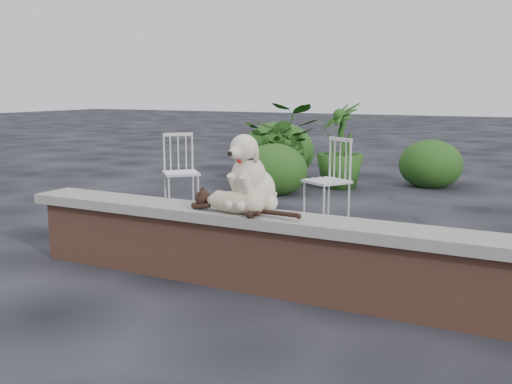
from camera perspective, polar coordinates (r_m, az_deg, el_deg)
The scene contains 10 objects.
ground at distance 4.21m, azimuth 12.43°, elevation -11.10°, with size 60.00×60.00×0.00m, color black.
brick_wall at distance 4.12m, azimuth 12.56°, elevation -7.85°, with size 6.00×0.30×0.50m, color brown.
capstone at distance 4.05m, azimuth 12.71°, elevation -3.93°, with size 6.20×0.40×0.08m, color slate.
dog at distance 4.44m, azimuth -0.15°, elevation 1.99°, with size 0.39×0.52×0.60m, color beige, non-canonical shape.
cat at distance 4.38m, azimuth -1.99°, elevation -0.87°, with size 1.09×0.26×0.18m, color tan, non-canonical shape.
chair_b at distance 6.77m, azimuth 6.84°, elevation 1.19°, with size 0.56×0.56×0.94m, color silver, non-canonical shape.
chair_a at distance 7.44m, azimuth -7.25°, elevation 1.97°, with size 0.56×0.56×0.94m, color silver, non-canonical shape.
potted_plant_a at distance 9.38m, azimuth 2.65°, elevation 4.73°, with size 1.15×1.00×1.28m, color #224914.
potted_plant_b at distance 9.02m, azimuth 8.14°, elevation 4.45°, with size 0.72×0.72×1.29m, color #224914.
shrubbery at distance 9.49m, azimuth 5.45°, elevation 3.27°, with size 3.62×2.54×0.99m.
Camera 1 is at (0.99, -3.80, 1.49)m, focal length 41.46 mm.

